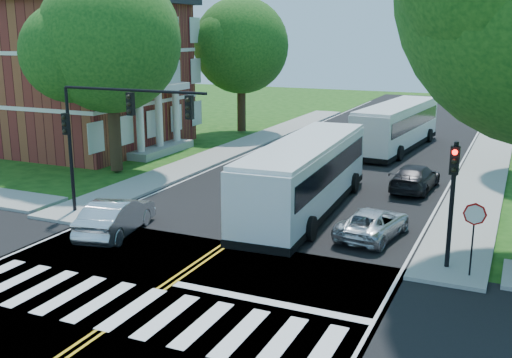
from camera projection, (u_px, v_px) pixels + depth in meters
The scene contains 21 objects.
ground at pixel (142, 302), 18.40m from camera, with size 140.00×140.00×0.00m, color #134110.
road at pixel (324, 177), 34.32m from camera, with size 14.00×96.00×0.01m, color black.
cross_road at pixel (142, 302), 18.39m from camera, with size 60.00×12.00×0.01m, color black.
center_line at pixel (344, 163), 37.86m from camera, with size 0.36×70.00×0.01m, color gold.
edge_line_w at pixel (246, 154), 40.58m from camera, with size 0.12×70.00×0.01m, color silver.
edge_line_e at pixel (456, 173), 35.14m from camera, with size 0.12×70.00×0.01m, color silver.
crosswalk at pixel (133, 309), 17.95m from camera, with size 12.60×3.00×0.01m, color silver.
stop_bar at pixel (267, 302), 18.41m from camera, with size 6.60×0.40×0.01m, color silver.
sidewalk_nw at pixel (245, 144), 43.82m from camera, with size 2.60×40.00×0.15m, color gray.
sidewalk_ne at pixel (486, 164), 37.19m from camera, with size 2.60×40.00×0.15m, color gray.
tree_west_near at pixel (110, 42), 33.58m from camera, with size 8.00×8.00×11.40m.
tree_west_far at pixel (241, 46), 47.66m from camera, with size 7.60×7.60×10.67m.
brick_building at pixel (46, 69), 43.57m from camera, with size 20.00×13.00×10.80m.
signal_nw at pixel (110, 122), 25.37m from camera, with size 7.15×0.46×5.66m.
signal_ne at pixel (453, 189), 20.11m from camera, with size 0.30×0.46×4.40m.
stop_sign at pixel (474, 222), 19.60m from camera, with size 0.76×0.08×2.53m.
bus_lead at pixel (306, 175), 27.33m from camera, with size 3.53×12.77×3.28m.
bus_follow at pixel (397, 125), 41.96m from camera, with size 3.80×12.56×3.20m.
hatchback at pixel (116, 216), 24.40m from camera, with size 1.59×4.56×1.50m, color silver.
suv at pixel (373, 223), 24.10m from camera, with size 1.96×4.25×1.18m, color silver.
dark_sedan at pixel (415, 178), 31.22m from camera, with size 1.89×4.65×1.35m, color black.
Camera 1 is at (10.17, -14.01, 8.09)m, focal length 42.00 mm.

